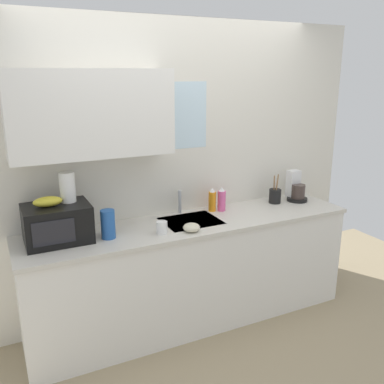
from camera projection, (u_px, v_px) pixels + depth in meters
The scene contains 13 objects.
kitchen_wall_assembly at pixel (160, 160), 3.53m from camera, with size 3.53×0.42×2.50m.
counter_unit at pixel (192, 271), 3.57m from camera, with size 2.76×0.63×0.90m.
sink_faucet at pixel (180, 202), 3.63m from camera, with size 0.03×0.03×0.20m, color #B2B5BA.
microwave at pixel (57, 223), 3.01m from camera, with size 0.46×0.35×0.27m.
banana_bunch at pixel (48, 202), 2.95m from camera, with size 0.20×0.11×0.07m, color gold.
paper_towel_roll at pixel (67, 187), 3.03m from camera, with size 0.11×0.11×0.22m, color white.
coffee_maker at pixel (296, 189), 4.00m from camera, with size 0.19×0.21×0.28m.
dish_soap_bottle_orange at pixel (212, 200), 3.69m from camera, with size 0.07×0.07×0.21m.
dish_soap_bottle_pink at pixel (222, 200), 3.70m from camera, with size 0.07×0.07×0.21m.
cereal_canister at pixel (108, 224), 3.08m from camera, with size 0.10×0.10×0.21m, color #2659A5.
mug_white at pixel (162, 228), 3.18m from camera, with size 0.08×0.08×0.10m, color white.
utensil_crock at pixel (275, 196), 3.92m from camera, with size 0.11×0.11×0.28m.
small_bowl at pixel (192, 227), 3.23m from camera, with size 0.13×0.13×0.07m, color beige.
Camera 1 is at (-1.43, -2.92, 2.08)m, focal length 39.61 mm.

